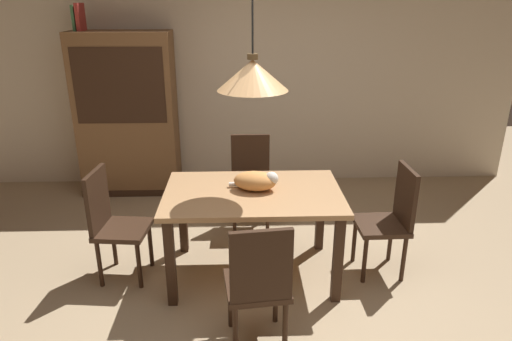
{
  "coord_description": "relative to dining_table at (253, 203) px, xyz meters",
  "views": [
    {
      "loc": [
        -0.14,
        -2.81,
        2.18
      ],
      "look_at": [
        -0.02,
        0.68,
        0.85
      ],
      "focal_mm": 31.88,
      "sensor_mm": 36.0,
      "label": 1
    }
  ],
  "objects": [
    {
      "name": "book_green_slim",
      "position": [
        -1.82,
        1.84,
        1.33
      ],
      "size": [
        0.03,
        0.2,
        0.26
      ],
      "primitive_type": "cube",
      "color": "#427A4C",
      "rests_on": "hutch_bookcase"
    },
    {
      "name": "chair_right_side",
      "position": [
        1.13,
        0.0,
        -0.14
      ],
      "size": [
        0.41,
        0.41,
        0.93
      ],
      "color": "#382316",
      "rests_on": "ground"
    },
    {
      "name": "chair_left_side",
      "position": [
        -1.13,
        0.01,
        -0.14
      ],
      "size": [
        0.44,
        0.44,
        0.93
      ],
      "color": "#382316",
      "rests_on": "ground"
    },
    {
      "name": "chair_far_back",
      "position": [
        0.0,
        0.88,
        -0.14
      ],
      "size": [
        0.4,
        0.4,
        0.93
      ],
      "color": "#382316",
      "rests_on": "ground"
    },
    {
      "name": "dining_table",
      "position": [
        0.0,
        0.0,
        0.0
      ],
      "size": [
        1.4,
        0.9,
        0.75
      ],
      "color": "tan",
      "rests_on": "ground"
    },
    {
      "name": "back_wall",
      "position": [
        0.05,
        2.17,
        0.8
      ],
      "size": [
        6.4,
        0.1,
        2.9
      ],
      "primitive_type": "cube",
      "color": "beige",
      "rests_on": "ground"
    },
    {
      "name": "chair_near_front",
      "position": [
        0.01,
        -0.88,
        -0.14
      ],
      "size": [
        0.44,
        0.44,
        0.93
      ],
      "color": "#382316",
      "rests_on": "ground"
    },
    {
      "name": "hutch_bookcase",
      "position": [
        -1.39,
        1.84,
        0.24
      ],
      "size": [
        1.12,
        0.45,
        1.85
      ],
      "color": "brown",
      "rests_on": "ground"
    },
    {
      "name": "ground",
      "position": [
        0.05,
        -0.48,
        -0.65
      ],
      "size": [
        10.0,
        10.0,
        0.0
      ],
      "primitive_type": "plane",
      "color": "tan"
    },
    {
      "name": "cat_sleeping",
      "position": [
        0.03,
        0.03,
        0.18
      ],
      "size": [
        0.4,
        0.28,
        0.16
      ],
      "color": "#E59951",
      "rests_on": "dining_table"
    },
    {
      "name": "book_red_tall",
      "position": [
        -1.77,
        1.84,
        1.34
      ],
      "size": [
        0.04,
        0.22,
        0.28
      ],
      "primitive_type": "cube",
      "color": "#B73833",
      "rests_on": "hutch_bookcase"
    },
    {
      "name": "pendant_lamp",
      "position": [
        -0.0,
        -0.0,
        1.01
      ],
      "size": [
        0.52,
        0.52,
        1.3
      ],
      "color": "#E0A86B"
    }
  ]
}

